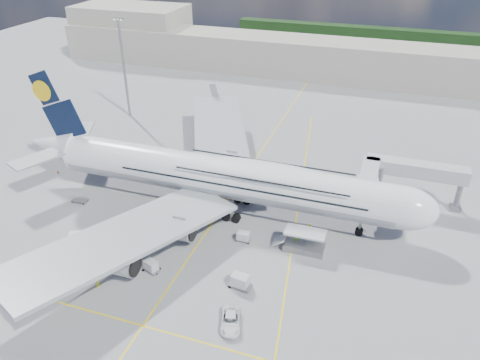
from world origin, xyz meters
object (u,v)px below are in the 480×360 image
(airliner, at_px, (223,177))
(baggage_tug, at_px, (162,236))
(catering_truck_outer, at_px, (210,129))
(crew_tug, at_px, (96,282))
(dolly_nose_far, at_px, (240,281))
(catering_truck_inner, at_px, (216,150))
(dolly_back, at_px, (80,200))
(crew_loader, at_px, (310,228))
(cargo_loader, at_px, (303,243))
(crew_wing, at_px, (143,217))
(cone_wing_left_outer, at_px, (238,145))
(jet_bridge, at_px, (397,175))
(service_van, at_px, (231,321))
(cone_wing_left_inner, at_px, (233,169))
(cone_tail, at_px, (58,172))
(cone_wing_right_outer, at_px, (56,299))
(light_mast, at_px, (124,67))
(crew_van, at_px, (296,241))
(dolly_row_c, at_px, (151,266))
(dolly_row_b, at_px, (69,253))
(dolly_row_a, at_px, (77,238))
(crew_nose, at_px, (361,224))
(dolly_nose_near, at_px, (243,236))
(cone_nose, at_px, (395,226))
(cone_wing_right_inner, at_px, (150,232))

(airliner, relative_size, baggage_tug, 24.50)
(catering_truck_outer, height_order, crew_tug, catering_truck_outer)
(dolly_nose_far, relative_size, catering_truck_inner, 0.58)
(dolly_back, relative_size, crew_loader, 1.66)
(cargo_loader, distance_m, crew_tug, 32.57)
(crew_wing, bearing_deg, cone_wing_left_outer, 1.28)
(jet_bridge, bearing_deg, service_van, -116.83)
(cone_wing_left_inner, distance_m, cone_tail, 37.20)
(cone_wing_right_outer, bearing_deg, catering_truck_inner, 84.11)
(light_mast, xyz_separation_m, crew_van, (55.46, -41.37, -12.32))
(crew_loader, bearing_deg, jet_bridge, 89.62)
(cargo_loader, bearing_deg, service_van, -106.82)
(dolly_row_c, relative_size, catering_truck_inner, 0.52)
(dolly_row_b, distance_m, cone_wing_right_outer, 9.38)
(crew_loader, bearing_deg, catering_truck_outer, 178.38)
(cargo_loader, relative_size, catering_truck_inner, 1.38)
(catering_truck_outer, bearing_deg, cone_wing_left_outer, 6.16)
(dolly_row_a, height_order, cone_wing_left_inner, dolly_row_a)
(crew_loader, bearing_deg, crew_nose, 71.70)
(dolly_row_b, xyz_separation_m, crew_tug, (7.89, -4.23, -0.23))
(dolly_nose_near, height_order, cone_nose, dolly_nose_near)
(light_mast, bearing_deg, dolly_back, -71.95)
(dolly_back, height_order, cone_wing_right_outer, cone_wing_right_outer)
(dolly_back, distance_m, dolly_nose_near, 33.30)
(dolly_row_b, distance_m, dolly_back, 17.08)
(light_mast, bearing_deg, crew_van, -36.72)
(cone_tail, bearing_deg, jet_bridge, 7.88)
(dolly_row_a, relative_size, crew_loader, 1.99)
(baggage_tug, distance_m, service_van, 22.00)
(cone_wing_left_inner, bearing_deg, light_mast, 151.49)
(dolly_nose_far, bearing_deg, cone_wing_right_outer, -148.99)
(airliner, height_order, dolly_row_a, airliner)
(crew_van, distance_m, cone_wing_right_outer, 37.63)
(crew_van, height_order, cone_wing_left_inner, crew_van)
(jet_bridge, relative_size, service_van, 3.42)
(baggage_tug, xyz_separation_m, cone_wing_left_inner, (3.02, 27.21, -0.55))
(dolly_nose_far, distance_m, cone_wing_left_inner, 36.09)
(airliner, height_order, baggage_tug, airliner)
(crew_wing, distance_m, crew_tug, 17.57)
(light_mast, xyz_separation_m, cone_tail, (2.24, -33.42, -12.92))
(jet_bridge, distance_m, dolly_back, 59.28)
(baggage_tug, bearing_deg, crew_loader, 43.32)
(cone_tail, bearing_deg, crew_loader, -3.99)
(cone_wing_left_inner, xyz_separation_m, cone_tail, (-34.73, -13.34, 0.02))
(jet_bridge, height_order, dolly_row_a, jet_bridge)
(service_van, relative_size, crew_loader, 2.97)
(dolly_nose_far, distance_m, cone_wing_left_outer, 47.38)
(dolly_back, xyz_separation_m, cone_wing_right_inner, (17.47, -4.64, -0.10))
(jet_bridge, distance_m, crew_wing, 46.39)
(airliner, relative_size, catering_truck_outer, 12.13)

